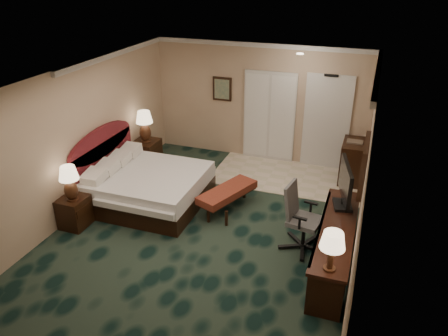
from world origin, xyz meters
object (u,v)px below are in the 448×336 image
(bed_bench, at_px, (227,199))
(minibar, at_px, (352,162))
(lamp_far, at_px, (145,126))
(desk_chair, at_px, (305,219))
(bed, at_px, (150,188))
(lamp_near, at_px, (70,183))
(desk, at_px, (335,247))
(tv, at_px, (345,186))
(nightstand_far, at_px, (146,155))
(nightstand_near, at_px, (75,212))

(bed_bench, distance_m, minibar, 2.94)
(lamp_far, bearing_deg, desk_chair, -25.99)
(bed, relative_size, lamp_near, 3.18)
(desk, distance_m, tv, 0.98)
(desk_chair, bearing_deg, lamp_near, -160.05)
(bed_bench, distance_m, desk, 2.37)
(bed, bearing_deg, nightstand_far, 120.79)
(nightstand_far, distance_m, tv, 4.76)
(desk_chair, bearing_deg, desk, -20.56)
(desk_chair, bearing_deg, nightstand_far, 163.80)
(bed, bearing_deg, tv, -2.26)
(bed, xyz_separation_m, tv, (3.61, -0.14, 0.75))
(desk, height_order, tv, tv)
(nightstand_far, xyz_separation_m, tv, (4.44, -1.54, 0.75))
(bed, bearing_deg, desk, -12.49)
(nightstand_near, distance_m, lamp_near, 0.60)
(lamp_far, bearing_deg, bed_bench, -26.24)
(desk_chair, relative_size, minibar, 1.28)
(bed, relative_size, bed_bench, 1.57)
(nightstand_far, height_order, bed_bench, nightstand_far)
(nightstand_far, bearing_deg, minibar, 11.53)
(desk, bearing_deg, bed_bench, 153.22)
(bed_bench, relative_size, desk_chair, 1.14)
(bed, distance_m, nightstand_far, 1.62)
(bed_bench, xyz_separation_m, tv, (2.12, -0.41, 0.86))
(desk, bearing_deg, lamp_near, -174.68)
(nightstand_far, bearing_deg, tv, -19.06)
(nightstand_near, relative_size, minibar, 0.63)
(tv, relative_size, desk_chair, 0.84)
(nightstand_far, bearing_deg, lamp_near, -90.04)
(desk_chair, bearing_deg, bed_bench, 163.93)
(nightstand_far, xyz_separation_m, bed_bench, (2.33, -1.13, -0.11))
(tv, bearing_deg, nightstand_far, 148.28)
(nightstand_far, xyz_separation_m, desk, (4.44, -2.19, 0.02))
(lamp_far, bearing_deg, tv, -19.29)
(lamp_near, relative_size, bed_bench, 0.50)
(nightstand_near, relative_size, tv, 0.58)
(bed_bench, distance_m, desk_chair, 1.79)
(bed_bench, height_order, minibar, minibar)
(bed_bench, bearing_deg, desk_chair, -3.60)
(bed, bearing_deg, bed_bench, 10.04)
(desk, xyz_separation_m, tv, (0.01, 0.66, 0.72))
(minibar, bearing_deg, tv, -89.85)
(nightstand_far, relative_size, minibar, 0.74)
(nightstand_far, distance_m, lamp_far, 0.67)
(tv, height_order, desk_chair, tv)
(desk, relative_size, tv, 2.55)
(nightstand_near, height_order, lamp_far, lamp_far)
(tv, bearing_deg, desk_chair, -159.28)
(lamp_near, height_order, tv, tv)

